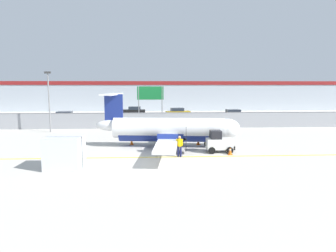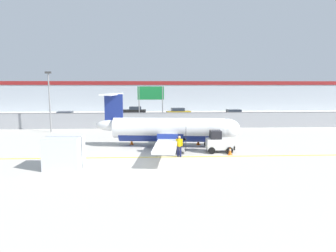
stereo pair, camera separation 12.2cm
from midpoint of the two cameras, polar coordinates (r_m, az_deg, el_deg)
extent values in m
plane|color=#BCB7AD|center=(21.96, -2.43, -7.19)|extent=(140.00, 140.00, 0.00)
cube|color=yellow|center=(23.89, -2.49, -5.94)|extent=(84.00, 0.20, 0.01)
cube|color=gray|center=(39.49, -2.73, 1.00)|extent=(98.00, 0.04, 2.00)
cylinder|color=slate|center=(39.37, -2.74, 2.52)|extent=(98.00, 0.10, 0.10)
cube|color=#38383A|center=(51.02, -2.80, 1.49)|extent=(98.00, 17.00, 0.12)
cube|color=#A8B2BC|center=(69.25, -2.89, 5.80)|extent=(91.00, 8.00, 6.50)
cube|color=maroon|center=(65.21, -2.90, 8.18)|extent=(91.00, 0.20, 0.80)
cylinder|color=white|center=(27.56, -0.02, -0.39)|extent=(10.30, 2.99, 1.90)
ellipsoid|color=white|center=(27.78, 11.04, -0.47)|extent=(2.52, 2.05, 1.80)
ellipsoid|color=white|center=(28.33, -10.86, 0.11)|extent=(2.96, 1.35, 1.05)
cylinder|color=navy|center=(27.64, -0.02, -1.46)|extent=(9.22, 2.46, 1.48)
cube|color=white|center=(27.64, 0.19, -1.56)|extent=(3.32, 16.08, 0.18)
cylinder|color=navy|center=(30.20, 0.83, -0.76)|extent=(2.28, 1.13, 0.90)
cone|color=black|center=(30.17, 3.01, -0.77)|extent=(0.49, 0.49, 0.44)
cylinder|color=#262626|center=(30.17, 3.29, -0.78)|extent=(0.27, 2.09, 2.10)
cylinder|color=navy|center=(25.07, 0.34, -2.53)|extent=(2.28, 1.13, 0.90)
cone|color=black|center=(25.04, 2.97, -2.55)|extent=(0.49, 0.49, 0.44)
cylinder|color=#262626|center=(25.04, 3.31, -2.55)|extent=(0.27, 2.09, 2.10)
cube|color=navy|center=(28.12, -10.41, 2.83)|extent=(1.71, 0.36, 3.10)
cube|color=white|center=(28.06, -10.75, 5.98)|extent=(1.61, 4.89, 0.14)
cylinder|color=#59595B|center=(27.75, 7.39, -2.41)|extent=(0.15, 0.15, 0.97)
cylinder|color=black|center=(27.84, 7.37, -3.40)|extent=(0.62, 0.28, 0.60)
cylinder|color=#59595B|center=(29.90, -0.36, -1.53)|extent=(0.15, 0.15, 0.90)
cylinder|color=black|center=(29.97, -0.36, -2.37)|extent=(0.78, 0.30, 0.76)
cylinder|color=#59595B|center=(25.55, -0.96, -3.14)|extent=(0.15, 0.15, 0.90)
cylinder|color=black|center=(25.64, -0.96, -4.12)|extent=(0.78, 0.30, 0.76)
cube|color=silver|center=(25.81, 9.64, -3.36)|extent=(2.21, 1.11, 0.90)
cube|color=black|center=(25.60, 8.92, -1.61)|extent=(0.91, 1.01, 0.70)
cube|color=black|center=(26.14, 12.10, -3.95)|extent=(0.17, 1.10, 0.30)
cylinder|color=black|center=(26.64, 10.92, -4.03)|extent=(0.56, 0.18, 0.56)
cylinder|color=black|center=(25.50, 11.56, -4.57)|extent=(0.56, 0.18, 0.56)
cylinder|color=black|center=(26.33, 7.74, -4.09)|extent=(0.56, 0.18, 0.56)
cylinder|color=black|center=(25.18, 8.24, -4.65)|extent=(0.56, 0.18, 0.56)
cylinder|color=#191E4C|center=(23.91, 2.28, -4.89)|extent=(0.21, 0.21, 0.85)
cylinder|color=#191E4C|center=(23.96, 1.82, -4.86)|extent=(0.21, 0.21, 0.85)
cylinder|color=yellow|center=(23.78, 2.06, -3.17)|extent=(0.44, 0.44, 0.60)
cylinder|color=yellow|center=(23.72, 2.57, -3.13)|extent=(0.13, 0.13, 0.55)
cylinder|color=yellow|center=(23.84, 1.55, -3.07)|extent=(0.13, 0.13, 0.55)
sphere|color=tan|center=(23.70, 2.07, -2.13)|extent=(0.22, 0.22, 0.22)
cube|color=silver|center=(21.75, -19.27, -4.80)|extent=(2.48, 2.09, 2.20)
cube|color=#333338|center=(21.75, -19.27, -4.80)|extent=(2.44, 0.18, 2.20)
cube|color=orange|center=(28.91, 5.66, -3.52)|extent=(0.36, 0.36, 0.04)
cone|color=orange|center=(28.85, 5.67, -2.89)|extent=(0.28, 0.28, 0.60)
cylinder|color=white|center=(28.83, 5.67, -2.74)|extent=(0.17, 0.17, 0.08)
cube|color=orange|center=(30.60, -1.50, -2.85)|extent=(0.36, 0.36, 0.04)
cone|color=orange|center=(30.54, -1.50, -2.26)|extent=(0.28, 0.28, 0.60)
cylinder|color=white|center=(30.52, -1.50, -2.11)|extent=(0.17, 0.17, 0.08)
cube|color=orange|center=(29.04, -7.04, -3.48)|extent=(0.36, 0.36, 0.04)
cone|color=orange|center=(28.98, -7.05, -2.86)|extent=(0.28, 0.28, 0.60)
cylinder|color=white|center=(28.97, -7.05, -2.71)|extent=(0.17, 0.17, 0.08)
cube|color=orange|center=(25.20, 11.61, -5.33)|extent=(0.36, 0.36, 0.04)
cone|color=orange|center=(25.13, 11.63, -4.62)|extent=(0.28, 0.28, 0.60)
cylinder|color=white|center=(25.11, 11.63, -4.44)|extent=(0.17, 0.17, 0.08)
cube|color=gray|center=(48.32, -19.32, 1.51)|extent=(4.32, 2.02, 0.80)
cube|color=#262D38|center=(48.23, -19.18, 2.32)|extent=(2.31, 1.72, 0.56)
cylinder|color=black|center=(47.80, -21.16, 0.97)|extent=(0.61, 0.25, 0.60)
cylinder|color=black|center=(49.53, -20.67, 1.22)|extent=(0.61, 0.25, 0.60)
cylinder|color=black|center=(47.21, -17.86, 1.04)|extent=(0.61, 0.25, 0.60)
cylinder|color=black|center=(48.97, -17.48, 1.29)|extent=(0.61, 0.25, 0.60)
cube|color=black|center=(56.23, -6.59, 2.73)|extent=(4.25, 1.82, 0.80)
cube|color=#262D38|center=(56.17, -6.44, 3.42)|extent=(2.24, 1.62, 0.56)
cylinder|color=black|center=(55.43, -8.06, 2.30)|extent=(0.61, 0.22, 0.60)
cylinder|color=black|center=(57.22, -7.95, 2.47)|extent=(0.61, 0.22, 0.60)
cylinder|color=black|center=(55.33, -5.16, 2.34)|extent=(0.61, 0.22, 0.60)
cylinder|color=black|center=(57.13, -5.15, 2.51)|extent=(0.61, 0.22, 0.60)
cube|color=#B28C19|center=(52.77, 1.84, 2.45)|extent=(4.38, 2.20, 0.80)
cube|color=#262D38|center=(52.68, 1.69, 3.18)|extent=(2.38, 1.82, 0.56)
cylinder|color=black|center=(53.98, 3.10, 2.22)|extent=(0.62, 0.27, 0.60)
cylinder|color=black|center=(52.24, 3.55, 2.03)|extent=(0.62, 0.27, 0.60)
cylinder|color=black|center=(53.42, 0.17, 2.17)|extent=(0.62, 0.27, 0.60)
cylinder|color=black|center=(51.65, 0.53, 1.98)|extent=(0.62, 0.27, 0.60)
cube|color=#B28C19|center=(50.63, 12.36, 2.04)|extent=(4.30, 1.95, 0.80)
cube|color=#262D38|center=(50.52, 12.22, 2.81)|extent=(2.29, 1.69, 0.56)
cylinder|color=black|center=(51.97, 13.49, 1.80)|extent=(0.61, 0.24, 0.60)
cylinder|color=black|center=(50.29, 14.19, 1.58)|extent=(0.61, 0.24, 0.60)
cylinder|color=black|center=(51.08, 10.54, 1.78)|extent=(0.61, 0.24, 0.60)
cylinder|color=black|center=(49.37, 11.15, 1.56)|extent=(0.61, 0.24, 0.60)
cylinder|color=slate|center=(38.80, -21.77, 4.04)|extent=(0.16, 0.16, 7.00)
cube|color=#333333|center=(38.76, -22.05, 9.43)|extent=(0.70, 0.30, 0.24)
cylinder|color=slate|center=(41.16, -5.68, 3.70)|extent=(0.14, 0.14, 5.50)
cylinder|color=slate|center=(41.14, -1.22, 3.73)|extent=(0.14, 0.14, 5.50)
cube|color=#14662D|center=(41.03, -3.47, 6.30)|extent=(3.60, 0.10, 1.80)
camera|label=1|loc=(0.06, -90.12, -0.02)|focal=32.00mm
camera|label=2|loc=(0.06, 89.88, 0.02)|focal=32.00mm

